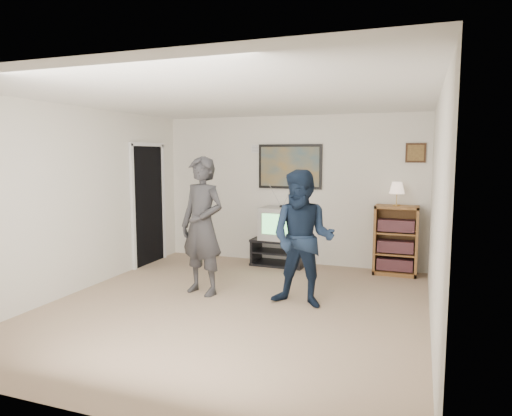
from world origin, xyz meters
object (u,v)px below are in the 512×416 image
Objects in this scene: crt_television at (281,223)px; person_tall at (202,226)px; media_stand at (279,252)px; person_short at (303,239)px; bookshelf at (396,240)px.

crt_television is 1.93m from person_tall.
media_stand is 0.49× the size of person_tall.
person_short is (0.84, -1.88, 0.12)m from crt_television.
person_short reaches higher than crt_television.
bookshelf reaches higher than crt_television.
person_tall is at bearing -103.34° from media_stand.
bookshelf is 0.59× the size of person_tall.
crt_television is 0.38× the size of person_short.
bookshelf is 0.64× the size of person_short.
media_stand is 2.03m from person_tall.
person_tall is (-0.50, -1.84, 0.69)m from media_stand.
media_stand is 0.84× the size of bookshelf.
person_short is at bearing -63.22° from media_stand.
bookshelf is at bearing 53.28° from person_tall.
person_tall is 1.09× the size of person_short.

